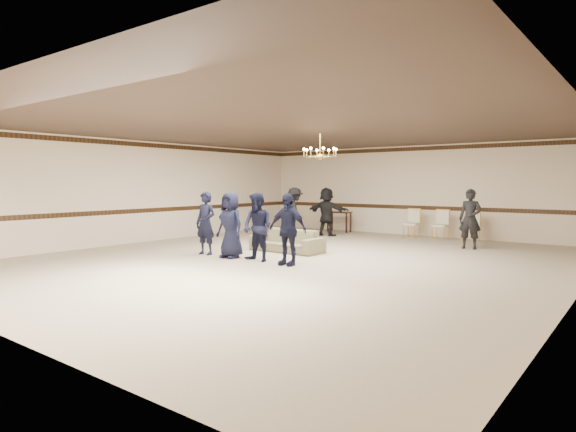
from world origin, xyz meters
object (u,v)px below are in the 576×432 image
(boy_b, at_px, (230,225))
(banquet_chair_mid, at_px, (440,225))
(chandelier, at_px, (320,144))
(banquet_chair_right, at_px, (471,227))
(adult_right, at_px, (470,219))
(boy_a, at_px, (206,223))
(console_table, at_px, (339,222))
(adult_mid, at_px, (327,212))
(banquet_chair_left, at_px, (411,224))
(boy_c, at_px, (258,227))
(boy_d, at_px, (287,229))
(settee, at_px, (287,241))
(adult_left, at_px, (295,212))

(boy_b, bearing_deg, banquet_chair_mid, 70.66)
(chandelier, height_order, banquet_chair_mid, chandelier)
(banquet_chair_right, bearing_deg, adult_right, -69.26)
(boy_a, relative_size, boy_b, 1.00)
(boy_b, height_order, console_table, boy_b)
(banquet_chair_mid, bearing_deg, adult_right, -46.11)
(adult_mid, bearing_deg, banquet_chair_left, -158.43)
(boy_c, bearing_deg, boy_d, 2.73)
(adult_right, bearing_deg, settee, -140.42)
(boy_a, xyz_separation_m, banquet_chair_mid, (3.74, 6.93, -0.34))
(boy_d, bearing_deg, adult_left, 120.31)
(settee, distance_m, adult_right, 5.28)
(boy_a, height_order, adult_mid, adult_mid)
(chandelier, height_order, boy_a, chandelier)
(boy_b, xyz_separation_m, adult_mid, (-0.81, 5.71, 0.03))
(boy_d, bearing_deg, banquet_chair_right, 68.89)
(boy_a, height_order, adult_right, adult_right)
(adult_right, bearing_deg, banquet_chair_left, 142.82)
(boy_d, height_order, console_table, boy_d)
(boy_b, bearing_deg, adult_left, 111.81)
(adult_right, bearing_deg, boy_b, -132.61)
(adult_left, xyz_separation_m, banquet_chair_mid, (4.55, 1.92, -0.37))
(banquet_chair_left, bearing_deg, settee, -106.59)
(adult_right, xyz_separation_m, console_table, (-5.45, 1.82, -0.47))
(boy_c, relative_size, adult_right, 0.96)
(boy_a, xyz_separation_m, boy_b, (0.90, 0.00, 0.00))
(boy_d, relative_size, settee, 0.79)
(boy_c, height_order, settee, boy_c)
(adult_right, bearing_deg, console_table, 157.83)
(boy_c, bearing_deg, banquet_chair_mid, 77.09)
(boy_b, height_order, banquet_chair_mid, boy_b)
(chandelier, bearing_deg, boy_b, -130.85)
(boy_a, height_order, banquet_chair_left, boy_a)
(boy_a, relative_size, console_table, 1.78)
(console_table, bearing_deg, banquet_chair_left, -5.30)
(adult_left, bearing_deg, boy_c, 149.88)
(boy_a, distance_m, settee, 2.26)
(adult_left, relative_size, console_table, 1.85)
(boy_d, distance_m, settee, 2.23)
(banquet_chair_mid, height_order, banquet_chair_right, same)
(boy_d, xyz_separation_m, adult_mid, (-2.61, 5.71, 0.03))
(banquet_chair_right, bearing_deg, banquet_chair_left, -174.69)
(adult_right, xyz_separation_m, banquet_chair_right, (-0.45, 1.62, -0.37))
(chandelier, height_order, banquet_chair_right, chandelier)
(boy_a, xyz_separation_m, adult_right, (5.19, 5.31, 0.03))
(boy_c, bearing_deg, boy_a, -177.27)
(chandelier, xyz_separation_m, boy_c, (-0.62, -1.76, -2.05))
(console_table, bearing_deg, adult_left, -106.15)
(boy_b, relative_size, boy_c, 1.00)
(boy_b, xyz_separation_m, settee, (0.47, 1.72, -0.52))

